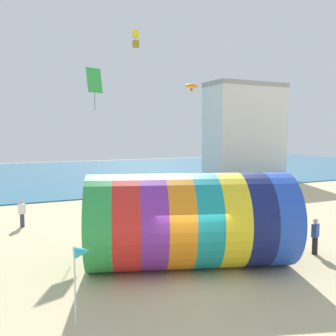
{
  "coord_description": "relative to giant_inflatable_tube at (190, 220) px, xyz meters",
  "views": [
    {
      "loc": [
        -6.24,
        -11.77,
        5.36
      ],
      "look_at": [
        0.76,
        3.11,
        3.81
      ],
      "focal_mm": 40.0,
      "sensor_mm": 36.0,
      "label": 1
    }
  ],
  "objects": [
    {
      "name": "giant_inflatable_tube",
      "position": [
        0.0,
        0.0,
        0.0
      ],
      "size": [
        8.79,
        6.15,
        3.77
      ],
      "color": "green",
      "rests_on": "ground"
    },
    {
      "name": "kite_yellow_box",
      "position": [
        3.69,
        15.96,
        10.94
      ],
      "size": [
        0.57,
        0.57,
        1.39
      ],
      "color": "yellow"
    },
    {
      "name": "kite_handler",
      "position": [
        5.72,
        -1.04,
        -1.07
      ],
      "size": [
        0.41,
        0.33,
        1.6
      ],
      "color": "black",
      "rests_on": "ground"
    },
    {
      "name": "beach_flag",
      "position": [
        -4.91,
        -2.75,
        0.12
      ],
      "size": [
        0.47,
        0.36,
        2.27
      ],
      "color": "silver",
      "rests_on": "ground"
    },
    {
      "name": "kite_green_diamond",
      "position": [
        -1.28,
        9.82,
        6.6
      ],
      "size": [
        1.07,
        0.62,
        2.55
      ],
      "color": "green"
    },
    {
      "name": "sea",
      "position": [
        -0.78,
        36.84,
        -1.83
      ],
      "size": [
        120.0,
        40.0,
        0.1
      ],
      "primitive_type": "cube",
      "color": "teal",
      "rests_on": "ground"
    },
    {
      "name": "kite_orange_parafoil",
      "position": [
        3.91,
        7.06,
        6.26
      ],
      "size": [
        0.9,
        0.47,
        0.49
      ],
      "color": "orange"
    },
    {
      "name": "ground_plane",
      "position": [
        -0.78,
        -1.1,
        -1.88
      ],
      "size": [
        120.0,
        120.0,
        0.0
      ],
      "primitive_type": "plane",
      "color": "#CCBA8C"
    },
    {
      "name": "bystander_near_water",
      "position": [
        -5.64,
        9.65,
        -1.1
      ],
      "size": [
        0.42,
        0.34,
        1.55
      ],
      "color": "#383D56",
      "rests_on": "ground"
    },
    {
      "name": "promenade_building",
      "position": [
        19.98,
        23.28,
        3.69
      ],
      "size": [
        9.28,
        4.4,
        11.13
      ],
      "color": "silver",
      "rests_on": "ground"
    }
  ]
}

